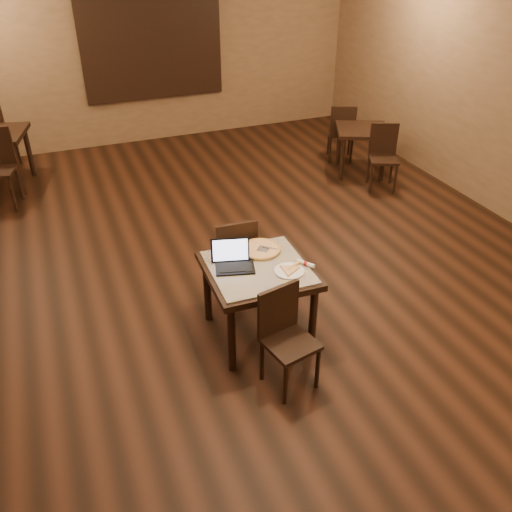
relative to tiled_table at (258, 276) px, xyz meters
name	(u,v)px	position (x,y,z in m)	size (l,w,h in m)	color
ground	(225,296)	(-0.09, 0.69, -0.66)	(10.00, 10.00, 0.00)	black
wall_back	(122,53)	(-0.09, 5.69, 0.84)	(8.00, 0.02, 3.00)	#856044
mural	(153,48)	(0.41, 5.65, 0.89)	(2.34, 0.05, 1.64)	#255D8A
tiled_table	(258,276)	(0.00, 0.00, 0.00)	(0.95, 0.95, 0.76)	black
chair_main_near	(285,332)	(-0.02, -0.62, -0.15)	(0.46, 0.46, 0.90)	black
chair_main_far	(235,255)	(0.00, 0.62, -0.13)	(0.42, 0.42, 0.94)	black
laptop	(233,259)	(-0.20, 0.10, 0.16)	(0.39, 0.35, 0.23)	black
plate	(289,271)	(0.22, -0.18, 0.11)	(0.26, 0.26, 0.01)	white
pizza_slice	(289,270)	(0.22, -0.18, 0.13)	(0.21, 0.21, 0.02)	#F8E3A5
pizza_pan	(260,250)	(0.12, 0.24, 0.11)	(0.36, 0.36, 0.01)	silver
pizza_whole	(260,249)	(0.12, 0.24, 0.12)	(0.38, 0.38, 0.03)	#F8E3A5
spatula	(263,249)	(0.14, 0.22, 0.13)	(0.10, 0.25, 0.01)	silver
napkin_roll	(306,264)	(0.40, -0.14, 0.12)	(0.13, 0.16, 0.04)	white
other_table_a	(362,136)	(2.91, 3.00, -0.07)	(1.00, 1.00, 0.71)	black
other_table_a_chair_near	(383,152)	(2.94, 2.46, -0.14)	(0.53, 0.53, 0.92)	black
other_table_a_chair_far	(342,130)	(2.87, 3.54, -0.14)	(0.53, 0.53, 0.92)	black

